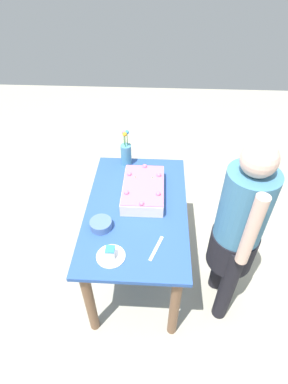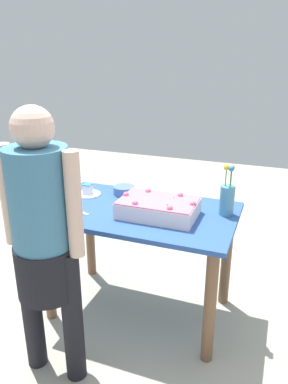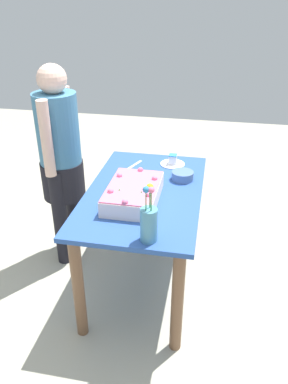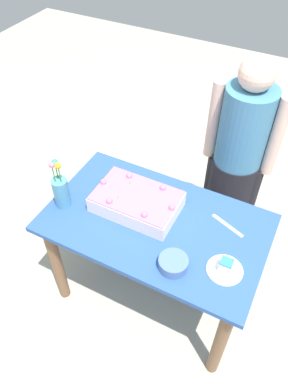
{
  "view_description": "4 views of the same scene",
  "coord_description": "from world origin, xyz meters",
  "views": [
    {
      "loc": [
        1.55,
        0.14,
        2.29
      ],
      "look_at": [
        -0.09,
        0.05,
        0.84
      ],
      "focal_mm": 28.0,
      "sensor_mm": 36.0,
      "label": 1
    },
    {
      "loc": [
        -0.81,
        2.05,
        1.7
      ],
      "look_at": [
        -0.01,
        -0.05,
        0.87
      ],
      "focal_mm": 35.0,
      "sensor_mm": 36.0,
      "label": 2
    },
    {
      "loc": [
        -2.09,
        -0.4,
        1.9
      ],
      "look_at": [
        -0.04,
        -0.01,
        0.77
      ],
      "focal_mm": 35.0,
      "sensor_mm": 36.0,
      "label": 3
    },
    {
      "loc": [
        0.55,
        -1.21,
        2.35
      ],
      "look_at": [
        -0.1,
        0.05,
        0.9
      ],
      "focal_mm": 35.0,
      "sensor_mm": 36.0,
      "label": 4
    }
  ],
  "objects": [
    {
      "name": "serving_plate_with_slice",
      "position": [
        0.44,
        -0.13,
        0.78
      ],
      "size": [
        0.18,
        0.18,
        0.08
      ],
      "color": "white",
      "rests_on": "dining_table"
    },
    {
      "name": "fruit_bowl",
      "position": [
        0.21,
        -0.23,
        0.79
      ],
      "size": [
        0.15,
        0.15,
        0.06
      ],
      "primitive_type": "cylinder",
      "color": "#4D6CA0",
      "rests_on": "dining_table"
    },
    {
      "name": "ground_plane",
      "position": [
        0.0,
        0.0,
        0.0
      ],
      "size": [
        8.0,
        8.0,
        0.0
      ],
      "primitive_type": "plane",
      "color": "#A9A491"
    },
    {
      "name": "cake_knife",
      "position": [
        0.36,
        0.15,
        0.76
      ],
      "size": [
        0.2,
        0.09,
        0.0
      ],
      "primitive_type": "cube",
      "rotation": [
        0.0,
        0.0,
        5.92
      ],
      "color": "silver",
      "rests_on": "dining_table"
    },
    {
      "name": "sheet_cake",
      "position": [
        -0.14,
        0.04,
        0.81
      ],
      "size": [
        0.47,
        0.3,
        0.13
      ],
      "color": "white",
      "rests_on": "dining_table"
    },
    {
      "name": "dining_table",
      "position": [
        0.0,
        0.0,
        0.61
      ],
      "size": [
        1.22,
        0.73,
        0.76
      ],
      "color": "#2B5099",
      "rests_on": "ground_plane"
    },
    {
      "name": "flower_vase",
      "position": [
        -0.53,
        -0.12,
        0.87
      ],
      "size": [
        0.09,
        0.09,
        0.32
      ],
      "color": "teal",
      "rests_on": "dining_table"
    },
    {
      "name": "person_standing",
      "position": [
        0.25,
        0.67,
        0.85
      ],
      "size": [
        0.45,
        0.31,
        1.49
      ],
      "rotation": [
        0.0,
        0.0,
        -1.57
      ],
      "color": "black",
      "rests_on": "ground_plane"
    }
  ]
}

